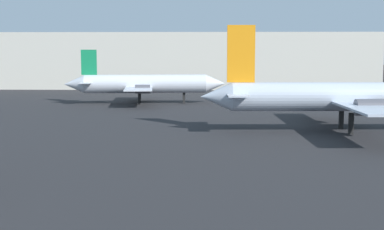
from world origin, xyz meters
TOP-DOWN VIEW (x-y plane):
  - airplane_distant at (15.34, 50.97)m, footprint 34.13×26.15m
  - airplane_far_right at (-10.97, 79.97)m, footprint 26.13×18.30m
  - terminal_building at (-12.98, 120.92)m, footprint 98.42×23.02m

SIDE VIEW (x-z plane):
  - airplane_far_right at x=-10.97m, z-range -1.15..7.56m
  - airplane_distant at x=15.34m, z-range -1.90..9.44m
  - terminal_building at x=-12.98m, z-range 0.00..12.40m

